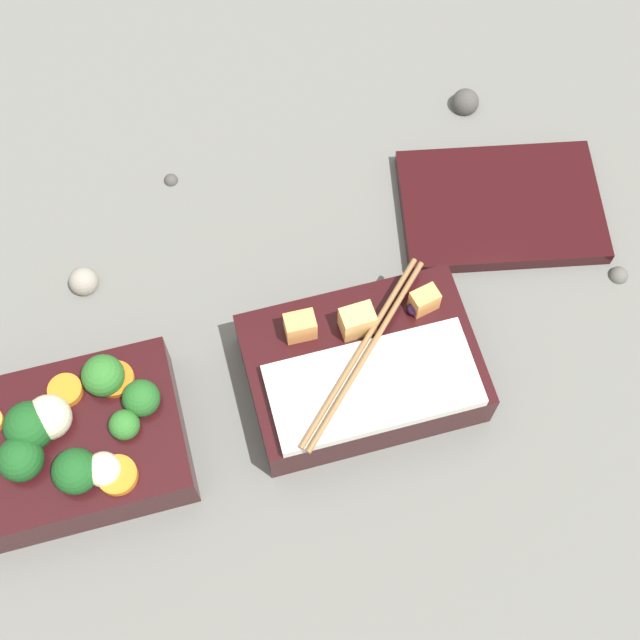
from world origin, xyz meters
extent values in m
plane|color=slate|center=(0.00, 0.00, 0.00)|extent=(3.00, 3.00, 0.00)
cube|color=black|center=(-0.13, 0.01, 0.03)|extent=(0.21, 0.14, 0.05)
sphere|color=#2D7028|center=(-0.08, 0.05, 0.06)|extent=(0.04, 0.04, 0.04)
sphere|color=#19511E|center=(-0.11, -0.03, 0.06)|extent=(0.04, 0.04, 0.04)
sphere|color=#19511E|center=(-0.15, 0.02, 0.06)|extent=(0.04, 0.04, 0.04)
sphere|color=#19511E|center=(-0.16, -0.01, 0.06)|extent=(0.04, 0.04, 0.04)
sphere|color=#2D7028|center=(-0.07, 0.00, 0.06)|extent=(0.03, 0.03, 0.03)
sphere|color=#236023|center=(-0.05, 0.02, 0.06)|extent=(0.03, 0.03, 0.03)
cylinder|color=orange|center=(-0.08, -0.04, 0.06)|extent=(0.04, 0.04, 0.01)
cylinder|color=orange|center=(-0.07, 0.05, 0.05)|extent=(0.04, 0.04, 0.01)
cylinder|color=orange|center=(-0.11, 0.05, 0.06)|extent=(0.04, 0.04, 0.01)
sphere|color=beige|center=(-0.13, 0.02, 0.06)|extent=(0.04, 0.04, 0.04)
sphere|color=beige|center=(-0.09, -0.03, 0.06)|extent=(0.03, 0.03, 0.03)
cube|color=black|center=(0.15, 0.01, 0.03)|extent=(0.21, 0.14, 0.05)
cube|color=silver|center=(0.15, -0.02, 0.06)|extent=(0.18, 0.08, 0.01)
cube|color=#F4A356|center=(0.10, 0.05, 0.06)|extent=(0.03, 0.02, 0.03)
cube|color=#EAB266|center=(0.15, 0.04, 0.07)|extent=(0.03, 0.02, 0.03)
cube|color=#F4A356|center=(0.21, 0.04, 0.06)|extent=(0.03, 0.02, 0.02)
sphere|color=#381942|center=(0.20, 0.04, 0.06)|extent=(0.01, 0.01, 0.01)
cylinder|color=olive|center=(0.15, 0.01, 0.07)|extent=(0.15, 0.15, 0.01)
cylinder|color=olive|center=(0.14, 0.01, 0.07)|extent=(0.15, 0.15, 0.01)
cube|color=black|center=(0.33, 0.15, 0.01)|extent=(0.23, 0.18, 0.02)
sphere|color=#474442|center=(0.34, 0.29, 0.01)|extent=(0.03, 0.03, 0.03)
sphere|color=#474442|center=(0.02, 0.28, 0.00)|extent=(0.01, 0.01, 0.01)
sphere|color=gray|center=(-0.09, 0.18, 0.01)|extent=(0.03, 0.03, 0.03)
sphere|color=#595651|center=(0.42, 0.05, 0.00)|extent=(0.02, 0.02, 0.02)
camera|label=1|loc=(0.03, -0.28, 0.78)|focal=50.00mm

